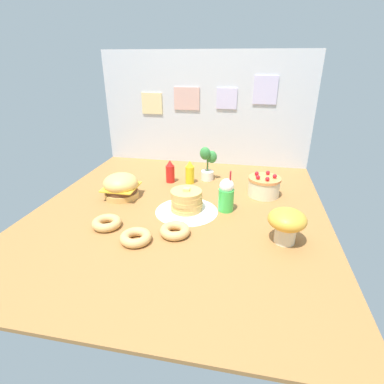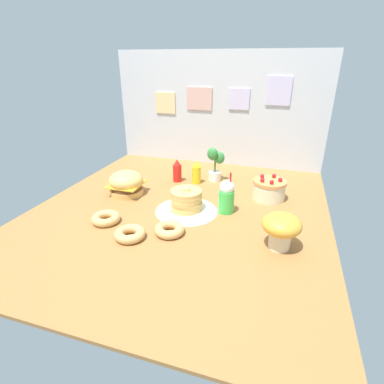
% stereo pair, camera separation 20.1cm
% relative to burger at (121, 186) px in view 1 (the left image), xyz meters
% --- Properties ---
extents(ground_plane, '(1.98, 2.19, 0.02)m').
position_rel_burger_xyz_m(ground_plane, '(0.48, -0.14, -0.10)').
color(ground_plane, '#9E6B38').
extents(back_wall, '(1.98, 0.04, 1.04)m').
position_rel_burger_xyz_m(back_wall, '(0.48, 0.95, 0.44)').
color(back_wall, silver).
rests_on(back_wall, ground_plane).
extents(doily_mat, '(0.43, 0.43, 0.00)m').
position_rel_burger_xyz_m(doily_mat, '(0.53, -0.14, -0.09)').
color(doily_mat, white).
rests_on(doily_mat, ground_plane).
extents(burger, '(0.26, 0.26, 0.19)m').
position_rel_burger_xyz_m(burger, '(0.00, 0.00, 0.00)').
color(burger, '#DBA859').
rests_on(burger, ground_plane).
extents(pancake_stack, '(0.33, 0.33, 0.17)m').
position_rel_burger_xyz_m(pancake_stack, '(0.53, -0.14, -0.02)').
color(pancake_stack, white).
rests_on(pancake_stack, doily_mat).
extents(layer_cake, '(0.24, 0.24, 0.18)m').
position_rel_burger_xyz_m(layer_cake, '(1.05, 0.24, -0.01)').
color(layer_cake, beige).
rests_on(layer_cake, ground_plane).
extents(ketchup_bottle, '(0.07, 0.07, 0.19)m').
position_rel_burger_xyz_m(ketchup_bottle, '(0.28, 0.37, 0.00)').
color(ketchup_bottle, red).
rests_on(ketchup_bottle, ground_plane).
extents(mustard_bottle, '(0.07, 0.07, 0.19)m').
position_rel_burger_xyz_m(mustard_bottle, '(0.45, 0.38, 0.00)').
color(mustard_bottle, yellow).
rests_on(mustard_bottle, ground_plane).
extents(cream_soda_cup, '(0.11, 0.11, 0.29)m').
position_rel_burger_xyz_m(cream_soda_cup, '(0.79, -0.06, 0.03)').
color(cream_soda_cup, green).
rests_on(cream_soda_cup, ground_plane).
extents(donut_pink_glaze, '(0.18, 0.18, 0.05)m').
position_rel_burger_xyz_m(donut_pink_glaze, '(0.09, -0.43, -0.06)').
color(donut_pink_glaze, tan).
rests_on(donut_pink_glaze, ground_plane).
extents(donut_chocolate, '(0.18, 0.18, 0.05)m').
position_rel_burger_xyz_m(donut_chocolate, '(0.32, -0.56, -0.06)').
color(donut_chocolate, tan).
rests_on(donut_chocolate, ground_plane).
extents(donut_vanilla, '(0.18, 0.18, 0.05)m').
position_rel_burger_xyz_m(donut_vanilla, '(0.53, -0.44, -0.06)').
color(donut_vanilla, tan).
rests_on(donut_vanilla, ground_plane).
extents(potted_plant, '(0.15, 0.11, 0.30)m').
position_rel_burger_xyz_m(potted_plant, '(0.58, 0.48, 0.07)').
color(potted_plant, white).
rests_on(potted_plant, ground_plane).
extents(mushroom_stool, '(0.21, 0.21, 0.20)m').
position_rel_burger_xyz_m(mushroom_stool, '(1.16, -0.39, 0.04)').
color(mushroom_stool, beige).
rests_on(mushroom_stool, ground_plane).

